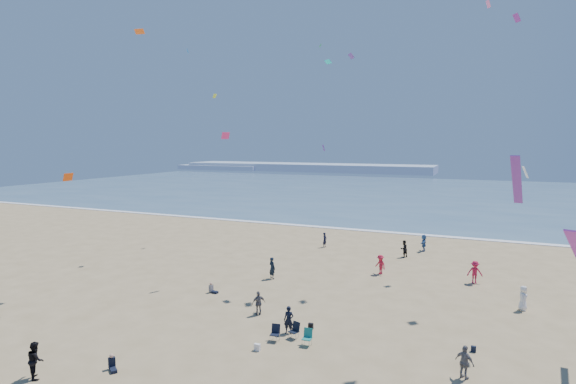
% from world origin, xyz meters
% --- Properties ---
extents(ocean, '(220.00, 100.00, 0.06)m').
position_xyz_m(ocean, '(0.00, 95.00, 0.03)').
color(ocean, '#476B84').
rests_on(ocean, ground).
extents(surf_line, '(220.00, 1.20, 0.08)m').
position_xyz_m(surf_line, '(0.00, 45.00, 0.04)').
color(surf_line, white).
rests_on(surf_line, ground).
extents(headland_far, '(110.00, 20.00, 3.20)m').
position_xyz_m(headland_far, '(-60.00, 170.00, 1.60)').
color(headland_far, '#7A8EA8').
rests_on(headland_far, ground).
extents(headland_near, '(40.00, 14.00, 2.00)m').
position_xyz_m(headland_near, '(-100.00, 165.00, 1.00)').
color(headland_near, '#7A8EA8').
rests_on(headland_near, ground).
extents(standing_flyers, '(24.42, 43.91, 1.94)m').
position_xyz_m(standing_flyers, '(5.41, 16.98, 0.90)').
color(standing_flyers, black).
rests_on(standing_flyers, ground).
extents(seated_group, '(18.26, 19.86, 0.84)m').
position_xyz_m(seated_group, '(1.00, 3.57, 0.42)').
color(seated_group, white).
rests_on(seated_group, ground).
extents(chair_cluster, '(2.66, 1.52, 1.00)m').
position_xyz_m(chair_cluster, '(1.80, 9.03, 0.50)').
color(chair_cluster, black).
rests_on(chair_cluster, ground).
extents(white_tote, '(0.35, 0.20, 0.40)m').
position_xyz_m(white_tote, '(0.42, 7.19, 0.20)').
color(white_tote, white).
rests_on(white_tote, ground).
extents(black_backpack, '(0.30, 0.22, 0.38)m').
position_xyz_m(black_backpack, '(2.18, 11.25, 0.19)').
color(black_backpack, black).
rests_on(black_backpack, ground).
extents(navy_bag, '(0.28, 0.18, 0.34)m').
position_xyz_m(navy_bag, '(11.84, 11.99, 0.17)').
color(navy_bag, black).
rests_on(navy_bag, ground).
extents(kites_aloft, '(41.35, 41.32, 24.54)m').
position_xyz_m(kites_aloft, '(8.50, 12.34, 14.46)').
color(kites_aloft, white).
rests_on(kites_aloft, ground).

